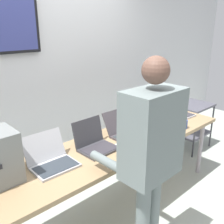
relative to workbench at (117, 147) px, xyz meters
name	(u,v)px	position (x,y,z in m)	size (l,w,h in m)	color
ground	(117,208)	(0.00, 0.00, -0.73)	(8.00, 8.00, 0.04)	#9EA69C
back_wall	(51,67)	(-0.01, 1.13, 0.66)	(8.00, 0.11, 2.71)	silver
workbench	(117,147)	(0.00, 0.00, 0.00)	(2.71, 0.70, 0.76)	#947853
laptop_station_0	(51,159)	(-0.69, 0.06, 0.11)	(0.36, 0.36, 0.24)	#AFAFB3
laptop_station_1	(95,143)	(-0.24, 0.05, 0.11)	(0.33, 0.32, 0.26)	#343338
laptop_station_2	(126,130)	(0.20, 0.06, 0.11)	(0.39, 0.38, 0.24)	#3B363A
laptop_station_3	(155,119)	(0.67, 0.05, 0.11)	(0.40, 0.35, 0.26)	#B1B6B7
laptop_station_4	(177,111)	(1.11, 0.04, 0.11)	(0.32, 0.35, 0.25)	#B1B1B5
person	(150,149)	(-0.28, -0.62, 0.31)	(0.44, 0.58, 1.67)	slate
coffee_mug	(184,124)	(0.80, -0.25, 0.10)	(0.08, 0.08, 0.09)	#30468F
paper_sheet	(129,148)	(-0.02, -0.17, 0.05)	(0.29, 0.35, 0.00)	white
storage_cart	(192,119)	(1.82, 0.21, -0.24)	(0.56, 0.44, 0.71)	#4C4B55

